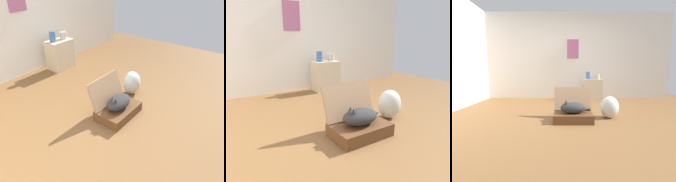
{
  "view_description": "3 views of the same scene",
  "coord_description": "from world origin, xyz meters",
  "views": [
    {
      "loc": [
        -2.08,
        -1.73,
        2.02
      ],
      "look_at": [
        0.23,
        0.02,
        0.3
      ],
      "focal_mm": 34.99,
      "sensor_mm": 36.0,
      "label": 1
    },
    {
      "loc": [
        -1.21,
        -1.82,
        1.11
      ],
      "look_at": [
        0.11,
        0.27,
        0.44
      ],
      "focal_mm": 31.81,
      "sensor_mm": 36.0,
      "label": 2
    },
    {
      "loc": [
        -0.04,
        -3.0,
        0.89
      ],
      "look_at": [
        -0.03,
        0.35,
        0.46
      ],
      "focal_mm": 26.84,
      "sensor_mm": 36.0,
      "label": 3
    }
  ],
  "objects": [
    {
      "name": "plastic_bag_white",
      "position": [
        0.8,
        0.02,
        0.2
      ],
      "size": [
        0.34,
        0.29,
        0.41
      ],
      "primitive_type": "ellipsoid",
      "color": "silver",
      "rests_on": "ground"
    },
    {
      "name": "vase_tall",
      "position": [
        0.66,
        1.86,
        0.73
      ],
      "size": [
        0.12,
        0.12,
        0.21
      ],
      "primitive_type": "cylinder",
      "color": "#38609E",
      "rests_on": "side_table"
    },
    {
      "name": "ground_plane",
      "position": [
        0.0,
        0.0,
        0.0
      ],
      "size": [
        7.68,
        7.68,
        0.0
      ],
      "primitive_type": "plane",
      "color": "brown",
      "rests_on": "ground"
    },
    {
      "name": "cat",
      "position": [
        0.11,
        -0.18,
        0.24
      ],
      "size": [
        0.52,
        0.28,
        0.22
      ],
      "color": "#2D2D2D",
      "rests_on": "suitcase_base"
    },
    {
      "name": "side_table",
      "position": [
        0.79,
        1.85,
        0.31
      ],
      "size": [
        0.53,
        0.34,
        0.62
      ],
      "primitive_type": "cube",
      "color": "beige",
      "rests_on": "ground"
    },
    {
      "name": "suitcase_base",
      "position": [
        0.12,
        -0.18,
        0.07
      ],
      "size": [
        0.67,
        0.43,
        0.15
      ],
      "primitive_type": "cube",
      "color": "brown",
      "rests_on": "ground"
    },
    {
      "name": "vase_short",
      "position": [
        0.93,
        1.84,
        0.69
      ],
      "size": [
        0.13,
        0.13,
        0.15
      ],
      "primitive_type": "cylinder",
      "color": "#B7AD99",
      "rests_on": "side_table"
    },
    {
      "name": "wall_back",
      "position": [
        0.0,
        2.26,
        1.3
      ],
      "size": [
        6.4,
        0.15,
        2.6
      ],
      "color": "silver",
      "rests_on": "ground"
    },
    {
      "name": "suitcase_lid",
      "position": [
        0.12,
        0.05,
        0.36
      ],
      "size": [
        0.67,
        0.18,
        0.42
      ],
      "primitive_type": "cube",
      "rotation": [
        1.21,
        0.0,
        0.0
      ],
      "color": "#9B7756",
      "rests_on": "suitcase_base"
    }
  ]
}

